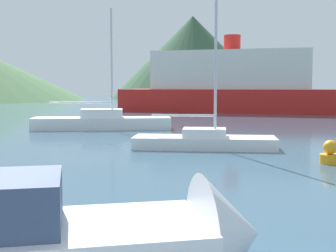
{
  "coord_description": "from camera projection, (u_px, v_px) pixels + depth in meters",
  "views": [
    {
      "loc": [
        -0.32,
        -2.92,
        2.69
      ],
      "look_at": [
        -0.77,
        14.0,
        1.2
      ],
      "focal_mm": 50.0,
      "sensor_mm": 36.0,
      "label": 1
    }
  ],
  "objects": [
    {
      "name": "ferry_distant",
      "position": [
        232.0,
        85.0,
        47.36
      ],
      "size": [
        23.11,
        12.06,
        7.68
      ],
      "rotation": [
        0.0,
        0.0,
        -0.25
      ],
      "color": "red",
      "rests_on": "ground_plane"
    },
    {
      "name": "motorboat_near",
      "position": [
        73.0,
        241.0,
        6.84
      ],
      "size": [
        6.54,
        3.44,
        2.07
      ],
      "rotation": [
        0.0,
        0.0,
        0.23
      ],
      "color": "silver",
      "rests_on": "ground_plane"
    },
    {
      "name": "sailboat_middle",
      "position": [
        102.0,
        122.0,
        28.42
      ],
      "size": [
        8.47,
        2.87,
        7.27
      ],
      "rotation": [
        0.0,
        0.0,
        0.12
      ],
      "color": "white",
      "rests_on": "ground_plane"
    },
    {
      "name": "sailboat_inner",
      "position": [
        204.0,
        138.0,
        19.81
      ],
      "size": [
        6.14,
        2.36,
        10.7
      ],
      "rotation": [
        0.0,
        0.0,
        -0.08
      ],
      "color": "white",
      "rests_on": "ground_plane"
    },
    {
      "name": "buoy_marker",
      "position": [
        330.0,
        154.0,
        16.03
      ],
      "size": [
        0.7,
        0.7,
        0.81
      ],
      "color": "orange",
      "rests_on": "ground_plane"
    },
    {
      "name": "hill_central",
      "position": [
        193.0,
        57.0,
        95.25
      ],
      "size": [
        33.35,
        33.35,
        16.66
      ],
      "color": "#38563D",
      "rests_on": "ground_plane"
    }
  ]
}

